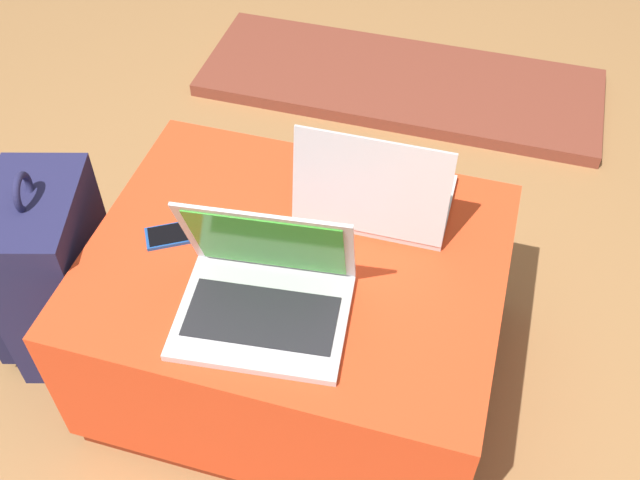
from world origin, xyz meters
TOP-DOWN VIEW (x-y plane):
  - ground_plane at (0.00, 0.00)m, footprint 14.00×14.00m
  - ottoman at (0.00, 0.00)m, footprint 0.88×0.70m
  - laptop_near at (-0.01, -0.15)m, footprint 0.36×0.29m
  - laptop_far at (0.13, 0.18)m, footprint 0.33×0.24m
  - cell_phone at (-0.25, -0.01)m, footprint 0.16×0.13m
  - backpack at (-0.59, -0.07)m, footprint 0.32×0.35m
  - fireplace_hearth at (0.00, 1.22)m, footprint 1.40×0.50m

SIDE VIEW (x-z plane):
  - ground_plane at x=0.00m, z-range 0.00..0.00m
  - fireplace_hearth at x=0.00m, z-range 0.00..0.04m
  - ottoman at x=0.00m, z-range 0.00..0.42m
  - backpack at x=-0.59m, z-range -0.04..0.51m
  - cell_phone at x=-0.25m, z-range 0.42..0.43m
  - laptop_far at x=0.13m, z-range 0.35..0.59m
  - laptop_near at x=-0.01m, z-range 0.35..0.60m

